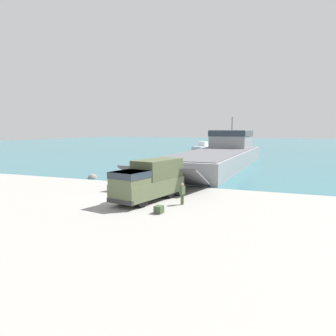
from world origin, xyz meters
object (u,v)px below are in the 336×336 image
military_truck (149,180)px  soldier_on_ramp (182,192)px  cargo_crate (159,210)px  landing_craft (220,153)px  mooring_bollard (113,181)px  moored_boat_a (203,147)px

military_truck → soldier_on_ramp: 3.12m
military_truck → cargo_crate: bearing=45.1°
military_truck → soldier_on_ramp: military_truck is taller
landing_craft → soldier_on_ramp: (3.65, -28.81, -1.01)m
landing_craft → mooring_bollard: size_ratio=50.98×
military_truck → moored_boat_a: 65.57m
mooring_bollard → cargo_crate: bearing=-44.4°
moored_boat_a → mooring_bollard: (7.15, -58.74, -0.33)m
military_truck → mooring_bollard: 8.65m
soldier_on_ramp → cargo_crate: 3.16m
landing_craft → military_truck: 28.31m
soldier_on_ramp → moored_boat_a: bearing=-57.0°
soldier_on_ramp → military_truck: bearing=8.7°
cargo_crate → moored_boat_a: bearing=103.5°
military_truck → landing_craft: bearing=-167.4°
mooring_bollard → cargo_crate: 12.68m
soldier_on_ramp → mooring_bollard: size_ratio=2.11×
landing_craft → mooring_bollard: landing_craft is taller
military_truck → soldier_on_ramp: size_ratio=4.55×
mooring_bollard → cargo_crate: (9.06, -8.88, -0.17)m
soldier_on_ramp → cargo_crate: soldier_on_ramp is taller
landing_craft → soldier_on_ramp: bearing=-82.7°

